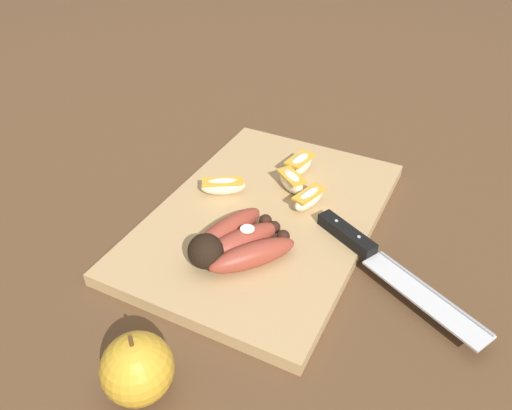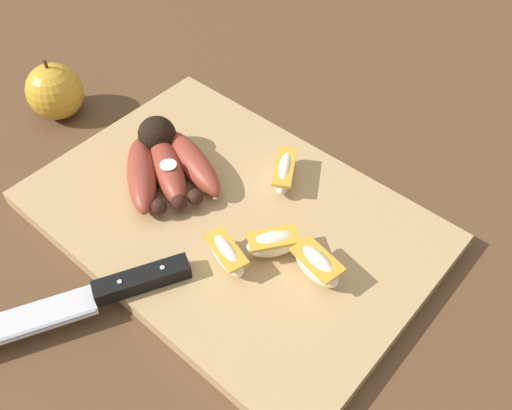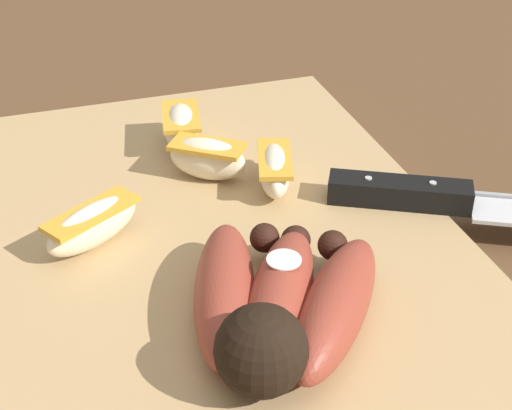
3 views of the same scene
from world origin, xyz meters
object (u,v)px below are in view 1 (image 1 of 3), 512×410
(apple_wedge_middle, at_px, (300,164))
(apple_wedge_near, at_px, (223,186))
(apple_wedge_extra, at_px, (291,181))
(whole_apple, at_px, (137,369))
(apple_wedge_far, at_px, (309,198))
(chefs_knife, at_px, (371,254))
(banana_bunch, at_px, (235,243))

(apple_wedge_middle, bearing_deg, apple_wedge_near, -37.32)
(apple_wedge_middle, xyz_separation_m, apple_wedge_extra, (0.05, 0.01, -0.00))
(apple_wedge_extra, height_order, whole_apple, whole_apple)
(apple_wedge_far, distance_m, apple_wedge_extra, 0.05)
(chefs_knife, xyz_separation_m, apple_wedge_extra, (-0.10, -0.16, 0.01))
(apple_wedge_extra, bearing_deg, apple_wedge_middle, -172.00)
(banana_bunch, relative_size, apple_wedge_extra, 2.50)
(apple_wedge_extra, bearing_deg, banana_bunch, -2.36)
(chefs_knife, distance_m, apple_wedge_far, 0.14)
(apple_wedge_middle, relative_size, apple_wedge_far, 0.97)
(apple_wedge_far, distance_m, whole_apple, 0.37)
(apple_wedge_middle, bearing_deg, chefs_knife, 48.56)
(apple_wedge_near, relative_size, whole_apple, 0.79)
(banana_bunch, xyz_separation_m, whole_apple, (0.22, 0.00, -0.00))
(chefs_knife, xyz_separation_m, apple_wedge_near, (-0.04, -0.26, 0.01))
(apple_wedge_middle, xyz_separation_m, whole_apple, (0.45, 0.00, 0.00))
(banana_bunch, relative_size, apple_wedge_near, 2.17)
(chefs_knife, distance_m, whole_apple, 0.34)
(apple_wedge_near, bearing_deg, whole_apple, 14.96)
(banana_bunch, relative_size, apple_wedge_far, 2.34)
(apple_wedge_extra, bearing_deg, apple_wedge_near, -57.23)
(banana_bunch, distance_m, apple_wedge_middle, 0.23)
(banana_bunch, height_order, apple_wedge_near, banana_bunch)
(whole_apple, bearing_deg, apple_wedge_near, -165.04)
(apple_wedge_middle, xyz_separation_m, apple_wedge_far, (0.08, 0.05, -0.00))
(chefs_knife, xyz_separation_m, whole_apple, (0.30, -0.17, 0.01))
(chefs_knife, xyz_separation_m, apple_wedge_middle, (-0.15, -0.17, 0.01))
(banana_bunch, bearing_deg, whole_apple, 1.16)
(banana_bunch, xyz_separation_m, apple_wedge_extra, (-0.18, 0.01, -0.00))
(chefs_knife, relative_size, apple_wedge_extra, 4.21)
(chefs_knife, relative_size, apple_wedge_near, 3.66)
(apple_wedge_near, xyz_separation_m, whole_apple, (0.34, 0.09, 0.00))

